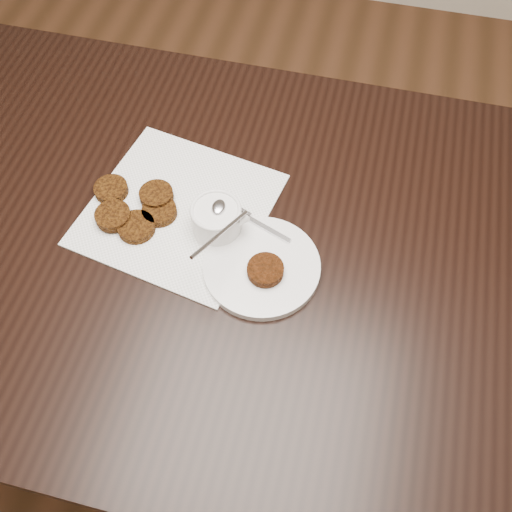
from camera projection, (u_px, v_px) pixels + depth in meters
The scene contains 6 objects.
floor at pixel (241, 412), 1.60m from camera, with size 4.00×4.00×0.00m, color brown.
table at pixel (240, 331), 1.32m from camera, with size 1.45×0.93×0.75m, color black.
napkin at pixel (179, 209), 1.04m from camera, with size 0.31×0.31×0.00m, color white.
sauce_ramekin at pixel (215, 209), 0.96m from camera, with size 0.12×0.12×0.12m, color white, non-canonical shape.
patty_cluster at pixel (138, 211), 1.02m from camera, with size 0.22×0.22×0.02m, color #61350C, non-canonical shape.
plate_with_patty at pixel (262, 264), 0.96m from camera, with size 0.20×0.20×0.03m, color white, non-canonical shape.
Camera 1 is at (0.15, -0.45, 1.59)m, focal length 39.79 mm.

